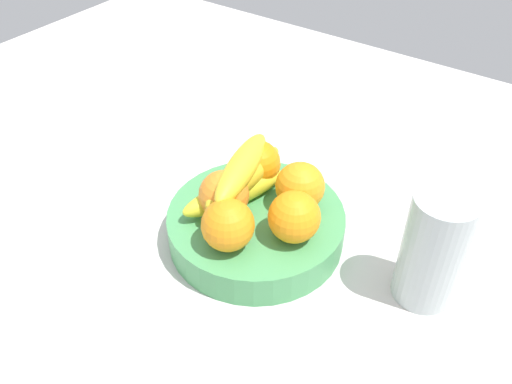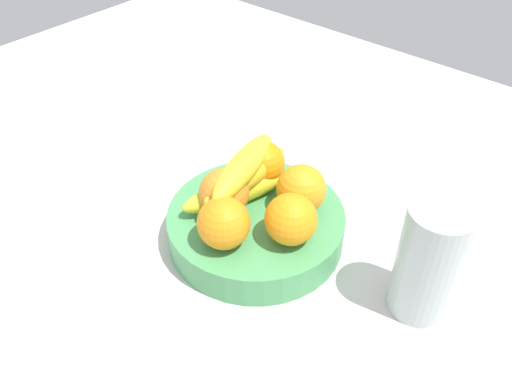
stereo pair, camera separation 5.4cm
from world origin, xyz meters
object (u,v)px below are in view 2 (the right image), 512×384
Objects in this scene: fruit_bowl at (256,226)px; orange_front_right at (301,189)px; banana_bunch at (242,178)px; orange_center at (262,164)px; orange_front_left at (291,219)px; orange_back_left at (224,193)px; orange_back_right at (224,223)px; thermos_tumbler at (429,261)px.

orange_front_right is at bearing 50.69° from fruit_bowl.
banana_bunch is at bearing -150.63° from orange_front_right.
orange_center is (-8.19, 0.95, 0.00)cm from orange_front_right.
orange_front_left is 1.00× the size of orange_front_right.
orange_back_left is at bearing -170.06° from orange_front_left.
orange_back_left is (0.47, -8.77, 0.00)cm from orange_center.
orange_front_right and orange_back_right have the same top height.
orange_front_right is at bearing 74.05° from orange_back_right.
orange_front_left is at bearing -162.95° from thermos_tumbler.
orange_back_left is 0.43× the size of thermos_tumbler.
thermos_tumbler is at bearing 10.29° from fruit_bowl.
banana_bunch is at bearing 116.51° from orange_back_right.
orange_front_left and orange_front_right have the same top height.
thermos_tumbler reaches higher than orange_back_right.
orange_front_right and orange_back_left have the same top height.
orange_back_left is 6.18cm from orange_back_right.
orange_front_right is 1.00× the size of orange_center.
thermos_tumbler is at bearing -3.25° from orange_center.
orange_front_left is 8.97cm from orange_back_right.
orange_center is 8.78cm from orange_back_left.
orange_front_right is 20.14cm from thermos_tumbler.
orange_front_right is 1.00× the size of orange_back_left.
thermos_tumbler reaches higher than orange_front_right.
thermos_tumbler reaches higher than orange_front_left.
banana_bunch reaches higher than fruit_bowl.
orange_front_right is at bearing 29.37° from banana_bunch.
thermos_tumbler is (17.35, 5.32, -0.36)cm from orange_front_left.
orange_front_right is (-2.77, 5.98, 0.00)cm from orange_front_left.
fruit_bowl is 9.27cm from orange_front_left.
orange_back_left is (-7.72, -7.82, 0.00)cm from orange_front_right.
fruit_bowl is 9.53cm from orange_back_right.
banana_bunch is at bearing 170.56° from orange_front_left.
fruit_bowl is 3.61× the size of orange_front_left.
orange_back_right is at bearing -63.49° from banana_bunch.
thermos_tumbler is at bearing 7.41° from banana_bunch.
orange_back_right reaches higher than fruit_bowl.
orange_front_left is 10.65cm from orange_back_left.
banana_bunch reaches higher than orange_front_right.
orange_front_left is at bearing -7.56° from fruit_bowl.
orange_front_right is at bearing 178.13° from thermos_tumbler.
orange_back_left reaches higher than fruit_bowl.
orange_back_left is at bearing 132.70° from orange_back_right.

